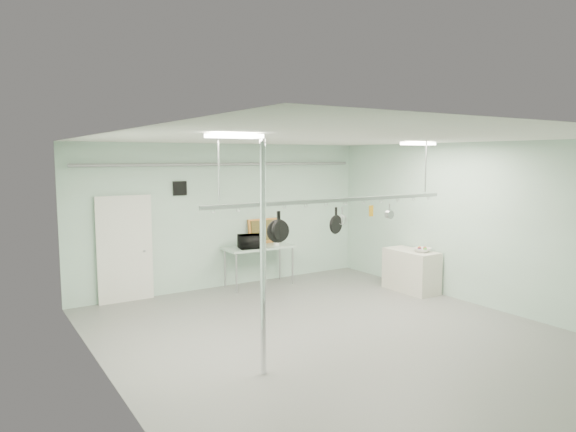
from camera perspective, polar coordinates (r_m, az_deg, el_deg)
floor at (r=8.60m, az=5.35°, el=-13.23°), size 8.00×8.00×0.00m
ceiling at (r=8.10m, az=5.59°, el=8.53°), size 7.00×8.00×0.02m
back_wall at (r=11.57m, az=-6.79°, el=0.04°), size 7.00×0.02×3.20m
right_wall at (r=10.69m, az=20.38°, el=-0.87°), size 0.02×8.00×3.20m
door at (r=10.81m, az=-17.69°, el=-3.63°), size 1.10×0.10×2.20m
wall_vent at (r=11.07m, az=-11.93°, el=3.03°), size 0.30×0.04×0.30m
conduit_pipe at (r=11.42m, az=-6.67°, el=5.74°), size 6.60×0.07×0.07m
chrome_pole at (r=6.77m, az=-2.79°, el=-4.59°), size 0.08×0.08×3.20m
prep_table at (r=11.62m, az=-3.23°, el=-3.73°), size 1.60×0.70×0.91m
side_cabinet at (r=11.52m, az=13.53°, el=-5.93°), size 0.60×1.20×0.90m
pot_rack at (r=8.48m, az=5.33°, el=1.95°), size 4.80×0.06×1.00m
light_panel_left at (r=6.23m, az=-5.99°, el=8.84°), size 0.65×0.30×0.05m
light_panel_right at (r=10.16m, az=14.26°, el=7.79°), size 0.65×0.30×0.05m
microwave at (r=11.34m, az=-4.11°, el=-2.84°), size 0.61×0.48×0.30m
coffee_canister at (r=11.69m, az=-1.29°, el=-2.81°), size 0.16×0.16×0.19m
painting_large at (r=11.95m, az=-2.75°, el=-1.67°), size 0.78×0.13×0.58m
painting_small at (r=12.12m, az=-1.57°, el=-2.34°), size 0.30×0.09×0.25m
fruit_bowl at (r=11.28m, az=14.69°, el=-3.67°), size 0.45×0.45×0.09m
skillet_left at (r=7.89m, az=-1.11°, el=-1.25°), size 0.37×0.13×0.50m
skillet_mid at (r=7.89m, az=-0.99°, el=-1.02°), size 0.32×0.15×0.44m
skillet_right at (r=8.52m, az=5.35°, el=-0.48°), size 0.32×0.14×0.44m
whisk at (r=8.59m, az=6.03°, el=0.07°), size 0.17×0.17×0.29m
grater at (r=9.00m, az=9.22°, el=0.57°), size 0.09×0.02×0.21m
saucepan at (r=9.29m, az=11.20°, el=0.51°), size 0.17×0.14×0.28m
fruit_cluster at (r=11.27m, az=14.70°, el=-3.47°), size 0.24×0.24×0.09m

